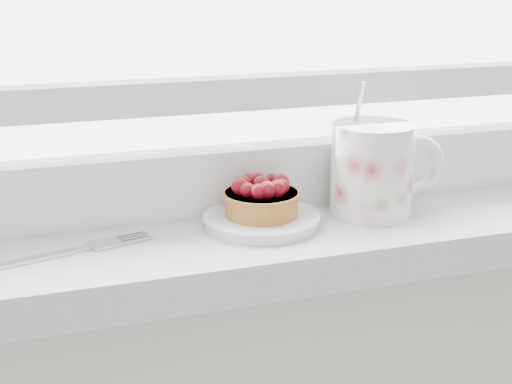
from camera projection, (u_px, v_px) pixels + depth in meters
name	position (u px, v px, depth m)	size (l,w,h in m)	color
saucer	(261.00, 220.00, 0.75)	(0.12, 0.12, 0.01)	silver
raspberry_tart	(262.00, 198.00, 0.74)	(0.08, 0.08, 0.04)	#955520
floral_mug	(375.00, 167.00, 0.77)	(0.13, 0.10, 0.14)	white
fork	(55.00, 254.00, 0.67)	(0.19, 0.07, 0.00)	silver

